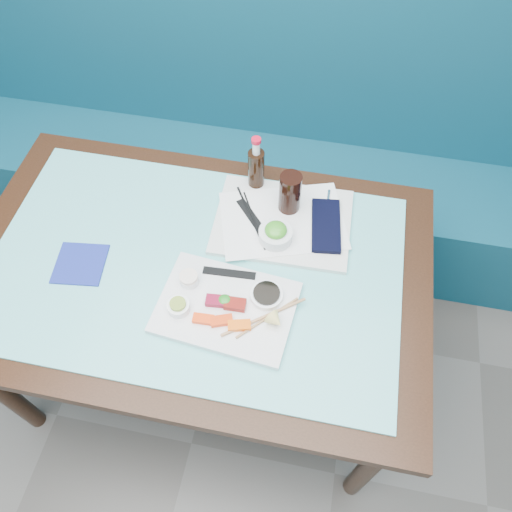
% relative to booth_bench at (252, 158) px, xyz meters
% --- Properties ---
extents(booth_bench, '(3.00, 0.56, 1.17)m').
position_rel_booth_bench_xyz_m(booth_bench, '(0.00, 0.00, 0.00)').
color(booth_bench, '#0D4356').
rests_on(booth_bench, ground).
extents(dining_table, '(1.40, 0.90, 0.75)m').
position_rel_booth_bench_xyz_m(dining_table, '(0.00, -0.84, 0.29)').
color(dining_table, black).
rests_on(dining_table, ground).
extents(glass_top, '(1.22, 0.76, 0.01)m').
position_rel_booth_bench_xyz_m(glass_top, '(0.00, -0.84, 0.38)').
color(glass_top, '#5FBFBD').
rests_on(glass_top, dining_table).
extents(sashimi_plate, '(0.40, 0.30, 0.02)m').
position_rel_booth_bench_xyz_m(sashimi_plate, '(0.13, -0.96, 0.39)').
color(sashimi_plate, silver).
rests_on(sashimi_plate, glass_top).
extents(salmon_left, '(0.06, 0.03, 0.01)m').
position_rel_booth_bench_xyz_m(salmon_left, '(0.08, -1.02, 0.41)').
color(salmon_left, '#FF3C0A').
rests_on(salmon_left, sashimi_plate).
extents(salmon_mid, '(0.07, 0.05, 0.01)m').
position_rel_booth_bench_xyz_m(salmon_mid, '(0.13, -1.01, 0.41)').
color(salmon_mid, red).
rests_on(salmon_mid, sashimi_plate).
extents(salmon_right, '(0.07, 0.05, 0.02)m').
position_rel_booth_bench_xyz_m(salmon_right, '(0.18, -1.02, 0.41)').
color(salmon_right, '#FC5D0A').
rests_on(salmon_right, sashimi_plate).
extents(tuna_left, '(0.06, 0.04, 0.02)m').
position_rel_booth_bench_xyz_m(tuna_left, '(0.10, -0.96, 0.41)').
color(tuna_left, maroon).
rests_on(tuna_left, sashimi_plate).
extents(tuna_right, '(0.06, 0.04, 0.02)m').
position_rel_booth_bench_xyz_m(tuna_right, '(0.15, -0.96, 0.41)').
color(tuna_right, maroon).
rests_on(tuna_right, sashimi_plate).
extents(seaweed_garnish, '(0.04, 0.04, 0.02)m').
position_rel_booth_bench_xyz_m(seaweed_garnish, '(0.12, -0.95, 0.41)').
color(seaweed_garnish, '#20791C').
rests_on(seaweed_garnish, sashimi_plate).
extents(ramekin_wasabi, '(0.07, 0.07, 0.03)m').
position_rel_booth_bench_xyz_m(ramekin_wasabi, '(0.00, -1.00, 0.42)').
color(ramekin_wasabi, white).
rests_on(ramekin_wasabi, sashimi_plate).
extents(wasabi_fill, '(0.05, 0.05, 0.01)m').
position_rel_booth_bench_xyz_m(wasabi_fill, '(0.00, -1.00, 0.43)').
color(wasabi_fill, olive).
rests_on(wasabi_fill, ramekin_wasabi).
extents(ramekin_ginger, '(0.07, 0.07, 0.02)m').
position_rel_booth_bench_xyz_m(ramekin_ginger, '(0.01, -0.91, 0.41)').
color(ramekin_ginger, white).
rests_on(ramekin_ginger, sashimi_plate).
extents(ginger_fill, '(0.07, 0.07, 0.01)m').
position_rel_booth_bench_xyz_m(ginger_fill, '(0.01, -0.91, 0.43)').
color(ginger_fill, beige).
rests_on(ginger_fill, ramekin_ginger).
extents(soy_dish, '(0.09, 0.09, 0.02)m').
position_rel_booth_bench_xyz_m(soy_dish, '(0.23, -0.91, 0.41)').
color(soy_dish, white).
rests_on(soy_dish, sashimi_plate).
extents(soy_fill, '(0.08, 0.08, 0.01)m').
position_rel_booth_bench_xyz_m(soy_fill, '(0.23, -0.91, 0.42)').
color(soy_fill, black).
rests_on(soy_fill, soy_dish).
extents(lemon_wedge, '(0.06, 0.06, 0.05)m').
position_rel_booth_bench_xyz_m(lemon_wedge, '(0.27, -0.99, 0.43)').
color(lemon_wedge, '#FFE078').
rests_on(lemon_wedge, sashimi_plate).
extents(chopstick_sleeve, '(0.16, 0.03, 0.00)m').
position_rel_booth_bench_xyz_m(chopstick_sleeve, '(0.11, -0.86, 0.40)').
color(chopstick_sleeve, black).
rests_on(chopstick_sleeve, sashimi_plate).
extents(wooden_chopstick_a, '(0.21, 0.16, 0.01)m').
position_rel_booth_bench_xyz_m(wooden_chopstick_a, '(0.24, -0.98, 0.41)').
color(wooden_chopstick_a, '#A9794F').
rests_on(wooden_chopstick_a, sashimi_plate).
extents(wooden_chopstick_b, '(0.15, 0.16, 0.01)m').
position_rel_booth_bench_xyz_m(wooden_chopstick_b, '(0.25, -0.98, 0.41)').
color(wooden_chopstick_b, '#9A7248').
rests_on(wooden_chopstick_b, sashimi_plate).
extents(serving_tray, '(0.43, 0.33, 0.02)m').
position_rel_booth_bench_xyz_m(serving_tray, '(0.23, -0.63, 0.39)').
color(serving_tray, silver).
rests_on(serving_tray, glass_top).
extents(paper_placemat, '(0.44, 0.37, 0.00)m').
position_rel_booth_bench_xyz_m(paper_placemat, '(0.23, -0.63, 0.40)').
color(paper_placemat, white).
rests_on(paper_placemat, serving_tray).
extents(seaweed_bowl, '(0.13, 0.13, 0.04)m').
position_rel_booth_bench_xyz_m(seaweed_bowl, '(0.22, -0.71, 0.42)').
color(seaweed_bowl, silver).
rests_on(seaweed_bowl, serving_tray).
extents(seaweed_salad, '(0.09, 0.09, 0.03)m').
position_rel_booth_bench_xyz_m(seaweed_salad, '(0.22, -0.71, 0.44)').
color(seaweed_salad, '#399322').
rests_on(seaweed_salad, seaweed_bowl).
extents(cola_glass, '(0.09, 0.09, 0.14)m').
position_rel_booth_bench_xyz_m(cola_glass, '(0.24, -0.58, 0.47)').
color(cola_glass, black).
rests_on(cola_glass, serving_tray).
extents(navy_pouch, '(0.11, 0.21, 0.02)m').
position_rel_booth_bench_xyz_m(navy_pouch, '(0.37, -0.63, 0.41)').
color(navy_pouch, black).
rests_on(navy_pouch, serving_tray).
extents(fork, '(0.01, 0.08, 0.01)m').
position_rel_booth_bench_xyz_m(fork, '(0.36, -0.53, 0.40)').
color(fork, white).
rests_on(fork, serving_tray).
extents(black_chopstick_a, '(0.14, 0.23, 0.01)m').
position_rel_booth_bench_xyz_m(black_chopstick_a, '(0.13, -0.64, 0.40)').
color(black_chopstick_a, black).
rests_on(black_chopstick_a, serving_tray).
extents(black_chopstick_b, '(0.11, 0.19, 0.01)m').
position_rel_booth_bench_xyz_m(black_chopstick_b, '(0.14, -0.64, 0.40)').
color(black_chopstick_b, black).
rests_on(black_chopstick_b, serving_tray).
extents(tray_sleeve, '(0.13, 0.14, 0.00)m').
position_rel_booth_bench_xyz_m(tray_sleeve, '(0.14, -0.64, 0.40)').
color(tray_sleeve, black).
rests_on(tray_sleeve, serving_tray).
extents(cola_bottle_body, '(0.07, 0.07, 0.15)m').
position_rel_booth_bench_xyz_m(cola_bottle_body, '(0.12, -0.50, 0.46)').
color(cola_bottle_body, black).
rests_on(cola_bottle_body, glass_top).
extents(cola_bottle_neck, '(0.03, 0.03, 0.05)m').
position_rel_booth_bench_xyz_m(cola_bottle_neck, '(0.12, -0.50, 0.56)').
color(cola_bottle_neck, white).
rests_on(cola_bottle_neck, cola_bottle_body).
extents(cola_bottle_cap, '(0.04, 0.04, 0.01)m').
position_rel_booth_bench_xyz_m(cola_bottle_cap, '(0.12, -0.50, 0.59)').
color(cola_bottle_cap, red).
rests_on(cola_bottle_cap, cola_bottle_neck).
extents(blue_napkin, '(0.16, 0.16, 0.01)m').
position_rel_booth_bench_xyz_m(blue_napkin, '(-0.33, -0.90, 0.39)').
color(blue_napkin, navy).
rests_on(blue_napkin, glass_top).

